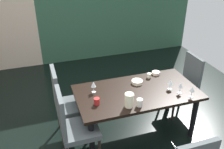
# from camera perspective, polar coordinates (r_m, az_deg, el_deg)

# --- Properties ---
(ground_plane) EXTENTS (5.91, 5.68, 0.02)m
(ground_plane) POSITION_cam_1_polar(r_m,az_deg,el_deg) (3.74, -1.13, -14.13)
(ground_plane) COLOR black
(dining_table) EXTENTS (1.67, 0.88, 0.71)m
(dining_table) POSITION_cam_1_polar(r_m,az_deg,el_deg) (3.46, 5.69, -4.98)
(dining_table) COLOR black
(dining_table) RESTS_ON ground_plane
(chair_left_near) EXTENTS (0.45, 0.44, 1.05)m
(chair_left_near) POSITION_cam_1_polar(r_m,az_deg,el_deg) (3.07, -9.04, -11.29)
(chair_left_near) COLOR #4C5356
(chair_left_near) RESTS_ON ground_plane
(chair_right_far) EXTENTS (0.44, 0.44, 0.97)m
(chair_right_far) POSITION_cam_1_polar(r_m,az_deg,el_deg) (4.11, 16.27, -1.47)
(chair_right_far) COLOR #4C5356
(chair_right_far) RESTS_ON ground_plane
(chair_left_far) EXTENTS (0.45, 0.44, 1.06)m
(chair_left_far) POSITION_cam_1_polar(r_m,az_deg,el_deg) (3.49, -10.61, -5.88)
(chair_left_far) COLOR #4C5356
(chair_left_far) RESTS_ON ground_plane
(wine_glass_center) EXTENTS (0.06, 0.06, 0.16)m
(wine_glass_center) POSITION_cam_1_polar(r_m,az_deg,el_deg) (3.42, 15.41, -2.45)
(wine_glass_center) COLOR silver
(wine_glass_center) RESTS_ON dining_table
(wine_glass_front) EXTENTS (0.07, 0.07, 0.16)m
(wine_glass_front) POSITION_cam_1_polar(r_m,az_deg,el_deg) (3.32, -4.26, -2.32)
(wine_glass_front) COLOR silver
(wine_glass_front) RESTS_ON dining_table
(wine_glass_right) EXTENTS (0.08, 0.08, 0.14)m
(wine_glass_right) POSITION_cam_1_polar(r_m,az_deg,el_deg) (3.48, 13.23, -1.80)
(wine_glass_right) COLOR silver
(wine_glass_right) RESTS_ON dining_table
(wine_glass_south) EXTENTS (0.07, 0.07, 0.16)m
(wine_glass_south) POSITION_cam_1_polar(r_m,az_deg,el_deg) (3.38, 17.88, -3.28)
(wine_glass_south) COLOR silver
(wine_glass_south) RESTS_ON dining_table
(serving_bowl_rear) EXTENTS (0.12, 0.12, 0.04)m
(serving_bowl_rear) POSITION_cam_1_polar(r_m,az_deg,el_deg) (3.86, 10.01, 0.34)
(serving_bowl_rear) COLOR #F8E0CE
(serving_bowl_rear) RESTS_ON dining_table
(serving_bowl_left) EXTENTS (0.16, 0.16, 0.05)m
(serving_bowl_left) POSITION_cam_1_polar(r_m,az_deg,el_deg) (3.58, 5.77, -1.68)
(serving_bowl_left) COLOR white
(serving_bowl_left) RESTS_ON dining_table
(cup_west) EXTENTS (0.07, 0.07, 0.07)m
(cup_west) POSITION_cam_1_polar(r_m,az_deg,el_deg) (3.74, 8.48, -0.23)
(cup_west) COLOR white
(cup_west) RESTS_ON dining_table
(cup_near_window) EXTENTS (0.07, 0.07, 0.09)m
(cup_near_window) POSITION_cam_1_polar(r_m,az_deg,el_deg) (3.12, -3.50, -6.12)
(cup_near_window) COLOR red
(cup_near_window) RESTS_ON dining_table
(cup_north) EXTENTS (0.08, 0.08, 0.10)m
(cup_north) POSITION_cam_1_polar(r_m,az_deg,el_deg) (3.10, 6.33, -6.40)
(cup_north) COLOR white
(cup_north) RESTS_ON dining_table
(pitcher_near_shelf) EXTENTS (0.12, 0.11, 0.18)m
(pitcher_near_shelf) POSITION_cam_1_polar(r_m,az_deg,el_deg) (3.06, 3.96, -5.84)
(pitcher_near_shelf) COLOR white
(pitcher_near_shelf) RESTS_ON dining_table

